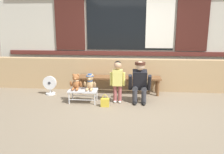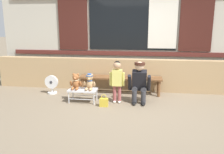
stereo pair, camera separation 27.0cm
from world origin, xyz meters
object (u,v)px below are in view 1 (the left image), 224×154
at_px(child_standing, 118,77).
at_px(handbag_on_ground, 105,102).
at_px(floor_fan, 50,85).
at_px(small_display_bench, 83,91).
at_px(wooden_bench_long, 119,79).
at_px(adult_crouching, 140,82).
at_px(teddy_bear_plain, 76,82).
at_px(teddy_bear_with_hat, 90,82).

height_order(child_standing, handbag_on_ground, child_standing).
bearing_deg(floor_fan, small_display_bench, -27.95).
relative_size(wooden_bench_long, handbag_on_ground, 7.72).
distance_m(adult_crouching, floor_fan, 2.29).
distance_m(teddy_bear_plain, teddy_bear_with_hat, 0.32).
bearing_deg(handbag_on_ground, small_display_bench, 156.37).
relative_size(small_display_bench, teddy_bear_plain, 1.76).
height_order(small_display_bench, floor_fan, floor_fan).
bearing_deg(small_display_bench, child_standing, 4.70).
bearing_deg(wooden_bench_long, teddy_bear_plain, -139.71).
height_order(small_display_bench, handbag_on_ground, small_display_bench).
bearing_deg(small_display_bench, adult_crouching, 5.74).
xyz_separation_m(child_standing, floor_fan, (-1.75, 0.45, -0.35)).
bearing_deg(floor_fan, adult_crouching, -9.70).
bearing_deg(teddy_bear_plain, child_standing, 3.82).
distance_m(wooden_bench_long, small_display_bench, 1.11).
bearing_deg(teddy_bear_with_hat, child_standing, 5.72).
distance_m(small_display_bench, handbag_on_ground, 0.60).
bearing_deg(wooden_bench_long, handbag_on_ground, -103.38).
bearing_deg(wooden_bench_long, teddy_bear_with_hat, -127.76).
distance_m(wooden_bench_long, adult_crouching, 0.84).
bearing_deg(adult_crouching, teddy_bear_plain, -174.95).
relative_size(teddy_bear_plain, floor_fan, 0.76).
distance_m(teddy_bear_plain, handbag_on_ground, 0.81).
relative_size(child_standing, floor_fan, 2.00).
xyz_separation_m(teddy_bear_with_hat, adult_crouching, (1.12, 0.13, 0.01)).
height_order(wooden_bench_long, child_standing, child_standing).
xyz_separation_m(child_standing, handbag_on_ground, (-0.25, -0.30, -0.50)).
distance_m(teddy_bear_with_hat, adult_crouching, 1.13).
relative_size(small_display_bench, adult_crouching, 0.67).
relative_size(teddy_bear_with_hat, floor_fan, 0.76).
height_order(child_standing, floor_fan, child_standing).
distance_m(small_display_bench, child_standing, 0.85).
relative_size(small_display_bench, child_standing, 0.67).
xyz_separation_m(teddy_bear_plain, child_standing, (0.94, 0.06, 0.13)).
distance_m(child_standing, handbag_on_ground, 0.63).
relative_size(child_standing, handbag_on_ground, 3.52).
xyz_separation_m(wooden_bench_long, handbag_on_ground, (-0.24, -1.02, -0.28)).
distance_m(handbag_on_ground, floor_fan, 1.68).
distance_m(wooden_bench_long, handbag_on_ground, 1.09).
relative_size(wooden_bench_long, small_display_bench, 3.28).
relative_size(adult_crouching, floor_fan, 1.98).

